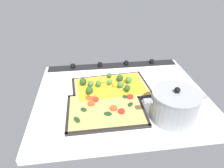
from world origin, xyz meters
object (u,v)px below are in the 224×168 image
at_px(baking_tray_back, 106,111).
at_px(cooking_pot, 174,105).
at_px(baking_tray_front, 111,88).
at_px(broccoli_pizza, 110,86).
at_px(veggie_pizza_back, 106,109).

distance_m(baking_tray_back, cooking_pot, 0.29).
bearing_deg(cooking_pot, baking_tray_front, -47.10).
bearing_deg(broccoli_pizza, cooking_pot, 133.76).
xyz_separation_m(baking_tray_front, cooking_pot, (-0.23, 0.25, 0.06)).
distance_m(baking_tray_front, veggie_pizza_back, 0.18).
height_order(veggie_pizza_back, cooking_pot, cooking_pot).
bearing_deg(broccoli_pizza, baking_tray_back, 77.34).
bearing_deg(baking_tray_front, baking_tray_back, 75.82).
height_order(baking_tray_front, veggie_pizza_back, veggie_pizza_back).
bearing_deg(baking_tray_back, baking_tray_front, -104.18).
relative_size(broccoli_pizza, baking_tray_back, 1.11).
distance_m(broccoli_pizza, baking_tray_back, 0.18).
xyz_separation_m(baking_tray_back, veggie_pizza_back, (0.00, -0.00, 0.01)).
distance_m(broccoli_pizza, cooking_pot, 0.34).
xyz_separation_m(broccoli_pizza, veggie_pizza_back, (0.04, 0.17, -0.01)).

